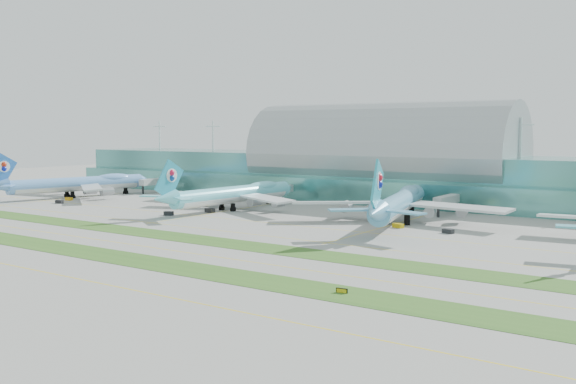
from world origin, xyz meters
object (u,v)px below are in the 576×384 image
Objects in this scene: airliner_a at (79,183)px; taxiway_sign_east at (342,291)px; airliner_b at (235,193)px; airliner_c at (400,202)px; terminal at (381,167)px.

airliner_a is 206.34m from taxiway_sign_east.
airliner_c is at bearing 6.57° from airliner_b.
terminal is 138.87m from airliner_a.
airliner_b is (89.46, 4.00, -0.11)m from airliner_a.
airliner_a reaches higher than airliner_b.
airliner_c reaches higher than taxiway_sign_east.
terminal is 74.66m from airliner_c.
airliner_b is at bearing -113.82° from terminal.
airliner_b is at bearing 168.32° from airliner_c.
airliner_b is 0.93× the size of airliner_c.
airliner_a is 157.48m from airliner_c.
airliner_c is (67.85, 3.35, 0.61)m from airliner_b.
airliner_b is 67.94m from airliner_c.
airliner_b reaches higher than taxiway_sign_east.
airliner_c is at bearing 16.35° from airliner_a.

